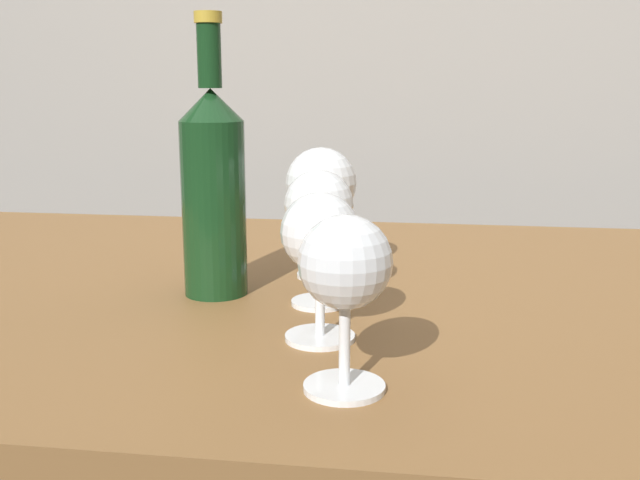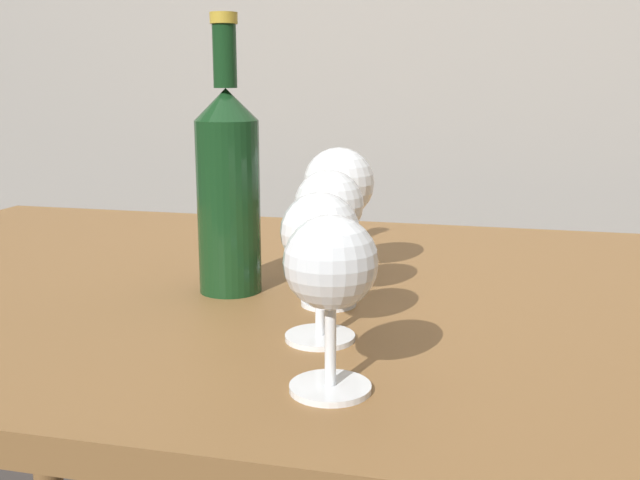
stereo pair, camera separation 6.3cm
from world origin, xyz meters
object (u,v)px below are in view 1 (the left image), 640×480
at_px(wine_glass_amber, 345,267).
at_px(wine_glass_rose, 319,209).
at_px(wine_glass_merlot, 320,237).
at_px(wine_bottle, 213,187).
at_px(wine_glass_cabernet, 321,186).

xyz_separation_m(wine_glass_amber, wine_glass_rose, (-0.05, 0.22, 0.01)).
distance_m(wine_glass_merlot, wine_bottle, 0.19).
distance_m(wine_glass_rose, wine_bottle, 0.13).
relative_size(wine_glass_rose, wine_bottle, 0.47).
bearing_deg(wine_bottle, wine_glass_cabernet, 38.55).
relative_size(wine_glass_rose, wine_glass_cabernet, 0.92).
distance_m(wine_glass_amber, wine_glass_cabernet, 0.34).
distance_m(wine_glass_amber, wine_bottle, 0.30).
bearing_deg(wine_glass_merlot, wine_bottle, 135.80).
distance_m(wine_glass_cabernet, wine_bottle, 0.14).
bearing_deg(wine_bottle, wine_glass_amber, -54.69).
height_order(wine_glass_merlot, wine_glass_cabernet, wine_glass_cabernet).
bearing_deg(wine_glass_merlot, wine_glass_rose, 98.74).
bearing_deg(wine_glass_merlot, wine_glass_amber, -72.39).
xyz_separation_m(wine_glass_rose, wine_glass_cabernet, (-0.01, 0.11, 0.01)).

